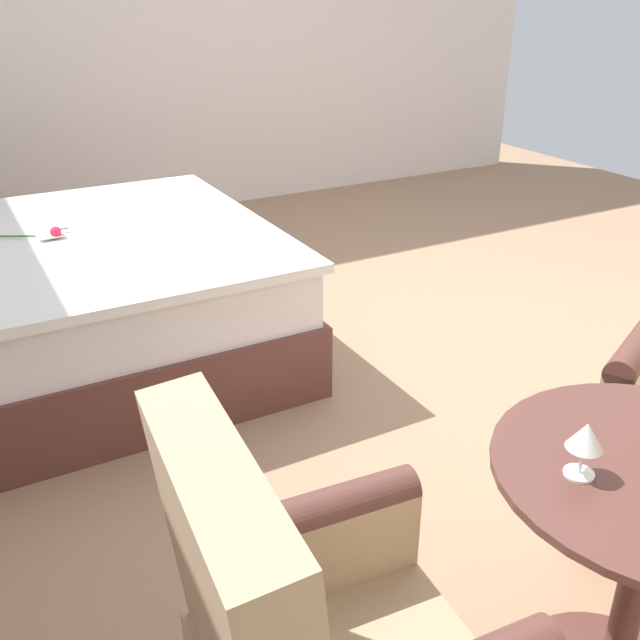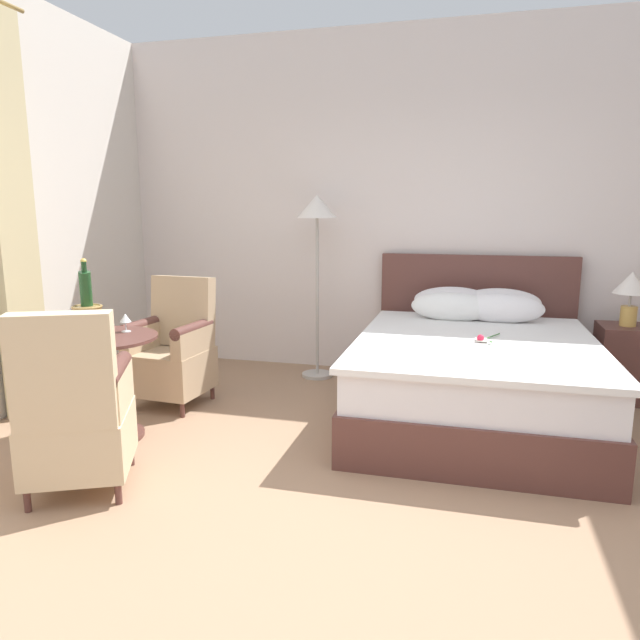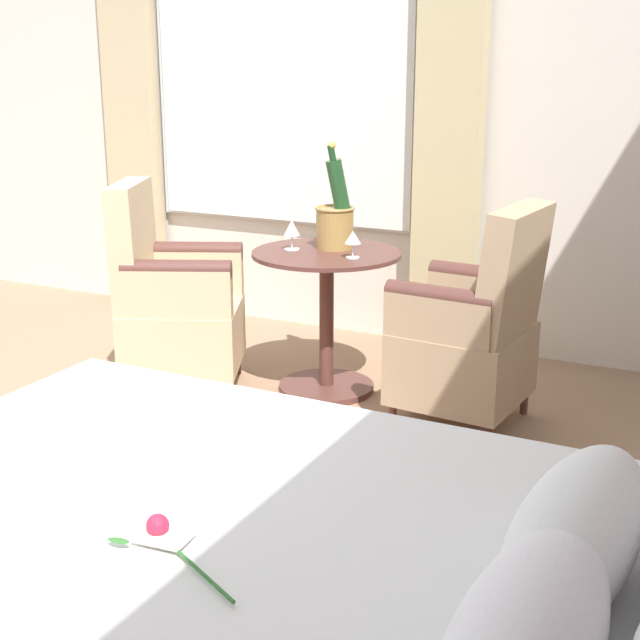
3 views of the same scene
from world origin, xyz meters
name	(u,v)px [view 2 (image 2 of 3)]	position (x,y,z in m)	size (l,w,h in m)	color
ground_plane	(346,537)	(0.00, 0.00, 0.00)	(7.27, 7.27, 0.00)	#9A775A
wall_headboard_side	(415,206)	(0.00, 2.94, 1.55)	(5.66, 0.12, 3.10)	silver
bed	(474,370)	(0.57, 1.81, 0.35)	(1.68, 2.19, 1.12)	brown
nightstand	(623,363)	(1.74, 2.51, 0.30)	(0.43, 0.42, 0.61)	brown
bedside_lamp	(631,288)	(1.74, 2.51, 0.91)	(0.27, 0.27, 0.43)	gold
floor_lamp_brass	(317,225)	(-0.81, 2.51, 1.38)	(0.36, 0.36, 1.64)	#B0ACA5
side_table_round	(104,379)	(-1.80, 0.76, 0.41)	(0.71, 0.71, 0.70)	brown
champagne_bucket	(88,314)	(-1.89, 0.76, 0.84)	(0.19, 0.19, 0.51)	#A17F43
wine_glass_near_bucket	(88,327)	(-1.76, 0.59, 0.80)	(0.08, 0.08, 0.14)	white
wine_glass_near_edge	(125,319)	(-1.73, 0.93, 0.79)	(0.08, 0.08, 0.13)	white
armchair_by_window	(173,351)	(-1.71, 1.52, 0.42)	(0.59, 0.60, 1.00)	brown
armchair_facing_bed	(76,415)	(-1.49, 0.08, 0.43)	(0.70, 0.73, 1.02)	brown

